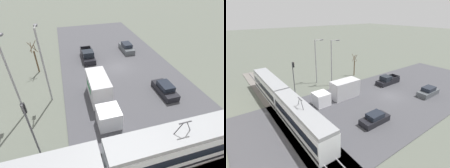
# 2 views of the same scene
# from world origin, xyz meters

# --- Properties ---
(ground_plane) EXTENTS (320.00, 320.00, 0.00)m
(ground_plane) POSITION_xyz_m (0.00, 0.00, 0.00)
(ground_plane) COLOR #565B51
(road_surface) EXTENTS (18.38, 50.94, 0.08)m
(road_surface) POSITION_xyz_m (0.00, 0.00, 0.04)
(road_surface) COLOR #424247
(road_surface) RESTS_ON ground
(rail_bed) EXTENTS (59.29, 4.40, 0.22)m
(rail_bed) POSITION_xyz_m (0.00, 17.19, 0.05)
(rail_bed) COLOR slate
(rail_bed) RESTS_ON ground
(light_rail_tram) EXTENTS (25.61, 2.62, 4.63)m
(light_rail_tram) POSITION_xyz_m (6.67, 17.19, 1.78)
(light_rail_tram) COLOR white
(light_rail_tram) RESTS_ON ground
(box_truck) EXTENTS (2.42, 8.64, 3.10)m
(box_truck) POSITION_xyz_m (4.74, 7.92, 1.51)
(box_truck) COLOR silver
(box_truck) RESTS_ON ground
(pickup_truck) EXTENTS (2.04, 5.50, 1.85)m
(pickup_truck) POSITION_xyz_m (4.27, -4.42, 0.78)
(pickup_truck) COLOR black
(pickup_truck) RESTS_ON ground
(sedan_car_0) EXTENTS (1.88, 4.61, 1.59)m
(sedan_car_0) POSITION_xyz_m (-3.74, -5.92, 0.74)
(sedan_car_0) COLOR #4C5156
(sedan_car_0) RESTS_ON ground
(sedan_car_1) EXTENTS (1.82, 4.38, 1.48)m
(sedan_car_1) POSITION_xyz_m (-3.96, 8.42, 0.69)
(sedan_car_1) COLOR black
(sedan_car_1) RESTS_ON ground
(traffic_light_pole) EXTENTS (0.28, 0.47, 5.92)m
(traffic_light_pole) POSITION_xyz_m (11.85, 13.12, 3.79)
(traffic_light_pole) COLOR #47474C
(traffic_light_pole) RESTS_ON ground
(street_tree) EXTENTS (1.22, 1.01, 5.18)m
(street_tree) POSITION_xyz_m (12.63, -2.33, 2.36)
(street_tree) COLOR brown
(street_tree) RESTS_ON ground
(street_lamp_near_crossing) EXTENTS (0.36, 1.95, 9.18)m
(street_lamp_near_crossing) POSITION_xyz_m (13.75, 7.17, 5.23)
(street_lamp_near_crossing) COLOR gray
(street_lamp_near_crossing) RESTS_ON ground
(street_lamp_mid_block) EXTENTS (0.36, 1.95, 9.29)m
(street_lamp_mid_block) POSITION_xyz_m (10.69, 5.33, 5.29)
(street_lamp_mid_block) COLOR gray
(street_lamp_mid_block) RESTS_ON ground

